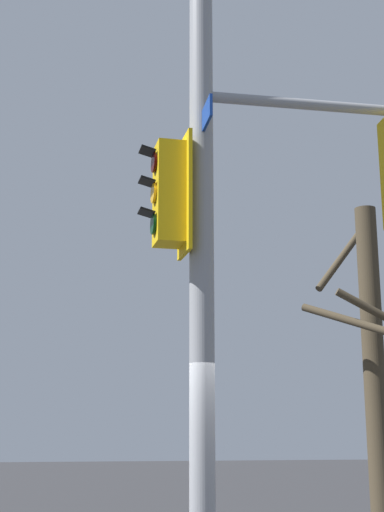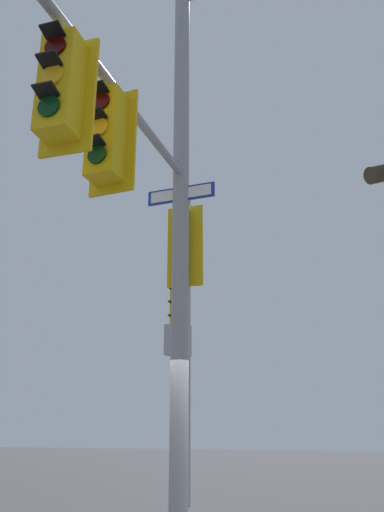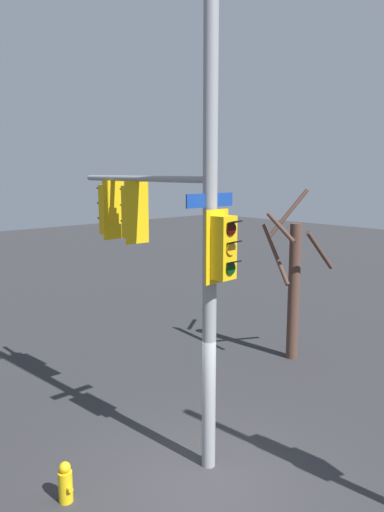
{
  "view_description": "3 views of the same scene",
  "coord_description": "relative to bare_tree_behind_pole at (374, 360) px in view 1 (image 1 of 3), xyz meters",
  "views": [
    {
      "loc": [
        1.12,
        7.76,
        1.83
      ],
      "look_at": [
        -0.23,
        0.55,
        3.59
      ],
      "focal_mm": 51.54,
      "sensor_mm": 36.0,
      "label": 1
    },
    {
      "loc": [
        -7.05,
        -2.01,
        1.57
      ],
      "look_at": [
        -0.36,
        0.28,
        4.02
      ],
      "focal_mm": 35.56,
      "sensor_mm": 36.0,
      "label": 2
    },
    {
      "loc": [
        5.75,
        -5.55,
        5.56
      ],
      "look_at": [
        -0.63,
        0.31,
        4.06
      ],
      "focal_mm": 34.32,
      "sensor_mm": 36.0,
      "label": 3
    }
  ],
  "objects": [
    {
      "name": "main_signal_pole_assembly",
      "position": [
        2.77,
        3.58,
        2.02
      ],
      "size": [
        4.74,
        3.43,
        9.54
      ],
      "rotation": [
        0.0,
        0.0,
        3.13
      ],
      "color": "gray",
      "rests_on": "ground"
    },
    {
      "name": "bare_tree_behind_pole",
      "position": [
        0.0,
        0.0,
        0.0
      ],
      "size": [
        2.09,
        1.98,
        5.98
      ],
      "color": "#423828",
      "rests_on": "ground"
    }
  ]
}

